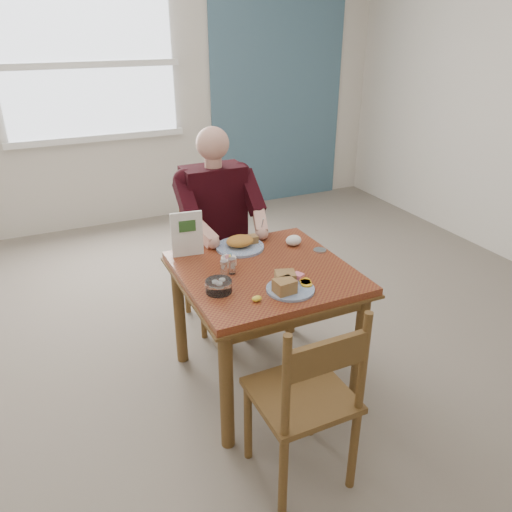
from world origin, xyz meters
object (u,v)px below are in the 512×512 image
chair_far (215,257)px  chair_near (306,399)px  table (264,287)px  diner (218,216)px  far_plate (241,243)px  near_plate (288,285)px

chair_far → chair_near: size_ratio=1.00×
table → chair_far: 0.81m
table → diner: (0.00, 0.71, 0.17)m
chair_near → far_plate: bearing=82.5°
diner → chair_near: bearing=-95.8°
chair_far → near_plate: 1.10m
chair_near → near_plate: 0.58m
table → far_plate: (-0.01, 0.31, 0.14)m
chair_far → chair_near: 1.54m
diner → chair_far: bearing=90.0°
near_plate → far_plate: near_plate is taller
table → chair_far: (0.00, 0.80, -0.16)m
chair_far → diner: diner is taller
table → far_plate: far_plate is taller
far_plate → chair_far: bearing=88.9°
chair_far → diner: bearing=-90.0°
chair_far → far_plate: size_ratio=3.20×
table → chair_near: bearing=-101.3°
chair_far → far_plate: bearing=-91.1°
chair_near → far_plate: (0.14, 1.04, 0.30)m
diner → far_plate: bearing=-91.3°
diner → near_plate: (0.01, -0.97, -0.03)m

